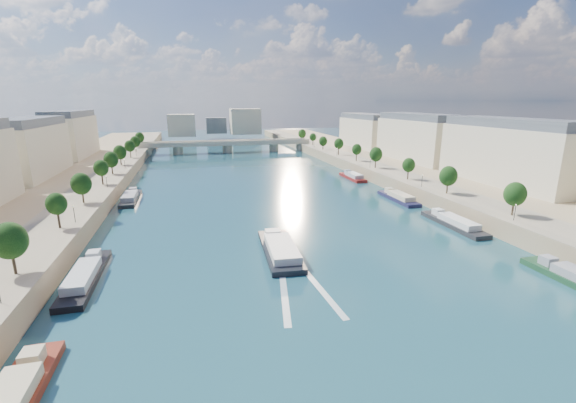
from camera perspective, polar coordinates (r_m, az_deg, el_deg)
ground at (r=135.97m, az=-3.54°, el=0.27°), size 700.00×700.00×0.00m
quay_left at (r=141.50m, az=-33.54°, el=-0.58°), size 44.00×520.00×5.00m
quay_right at (r=164.31m, az=21.96°, el=2.63°), size 44.00×520.00×5.00m
pave_left at (r=136.60m, az=-27.77°, el=0.82°), size 14.00×520.00×0.10m
pave_right at (r=155.51m, az=17.56°, el=3.35°), size 14.00×520.00×0.10m
trees_left at (r=137.01m, az=-27.05°, el=3.28°), size 4.80×268.80×8.26m
trees_right at (r=162.07m, az=15.27°, el=5.90°), size 4.80×268.80×8.26m
lamps_left at (r=125.49m, az=-26.93°, el=1.11°), size 0.36×200.36×4.28m
lamps_right at (r=156.97m, az=15.29°, el=4.63°), size 0.36×200.36×4.28m
buildings_right at (r=179.55m, az=23.54°, el=7.94°), size 16.00×226.00×23.20m
skyline at (r=350.58m, az=-9.94°, el=11.34°), size 79.00×42.00×22.00m
bridge at (r=263.97m, az=-9.00°, el=8.26°), size 112.00×12.00×8.15m
tour_barge at (r=88.44m, az=-1.17°, el=-7.15°), size 8.83×25.69×3.61m
wake at (r=74.11m, az=1.82°, el=-12.43°), size 10.75×26.03×0.04m
moored_barges_left at (r=77.26m, az=-29.40°, el=-12.60°), size 5.00×156.94×3.60m
moored_barges_right at (r=114.84m, az=23.99°, el=-3.30°), size 5.00×159.33×3.60m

